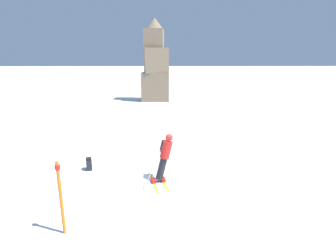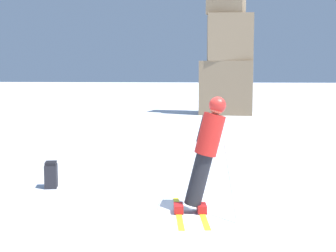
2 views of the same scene
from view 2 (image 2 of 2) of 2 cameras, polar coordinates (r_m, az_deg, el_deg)
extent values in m
plane|color=white|center=(7.35, 4.09, -10.56)|extent=(300.00, 300.00, 0.00)
cube|color=yellow|center=(7.36, 1.29, -10.47)|extent=(0.45, 1.70, 0.01)
cube|color=yellow|center=(7.39, 4.12, -10.43)|extent=(0.45, 1.70, 0.01)
cube|color=#B21919|center=(7.34, 1.29, -9.98)|extent=(0.20, 0.30, 0.12)
cube|color=#B21919|center=(7.37, 4.13, -9.93)|extent=(0.20, 0.30, 0.12)
cylinder|color=black|center=(7.25, 3.74, -6.53)|extent=(0.49, 0.35, 0.85)
cylinder|color=red|center=(7.15, 5.15, -1.03)|extent=(0.54, 0.43, 0.70)
sphere|color=tan|center=(7.12, 6.00, 2.32)|extent=(0.32, 0.28, 0.28)
sphere|color=#AD231E|center=(7.12, 6.06, 2.54)|extent=(0.37, 0.32, 0.32)
cube|color=black|center=(7.40, 4.97, -0.54)|extent=(0.41, 0.26, 0.49)
cylinder|color=#B7B7BC|center=(6.91, 0.63, -6.30)|extent=(0.62, 0.67, 1.26)
cylinder|color=#B7B7BC|center=(7.01, 7.59, -6.62)|extent=(0.26, 0.49, 1.15)
cube|color=#7A664C|center=(26.33, 7.18, 4.64)|extent=(2.87, 2.44, 2.92)
cube|color=#7A664C|center=(26.32, 7.50, 10.55)|extent=(2.65, 2.44, 2.51)
cube|color=black|center=(9.17, -14.06, -5.95)|extent=(0.30, 0.35, 0.44)
cube|color=black|center=(9.12, -14.10, -4.42)|extent=(0.27, 0.32, 0.06)
camera|label=1|loc=(2.99, -149.23, 44.42)|focal=28.00mm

